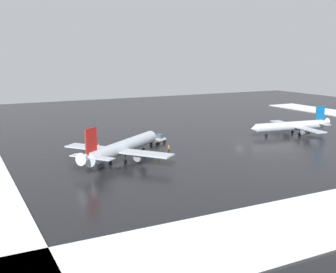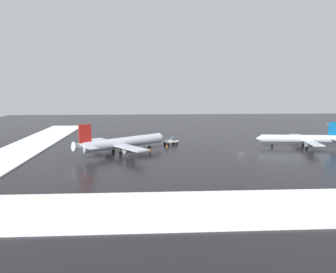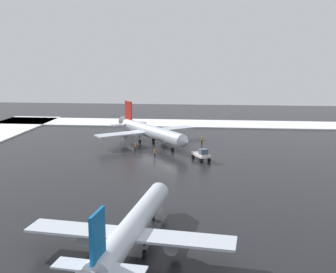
# 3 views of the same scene
# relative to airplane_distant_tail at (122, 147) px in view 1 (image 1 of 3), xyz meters

# --- Properties ---
(ground_plane) EXTENTS (240.00, 240.00, 0.00)m
(ground_plane) POSITION_rel_airplane_distant_tail_xyz_m (36.36, 5.70, -3.04)
(ground_plane) COLOR black
(airplane_distant_tail) EXTENTS (26.10, 23.17, 9.20)m
(airplane_distant_tail) POSITION_rel_airplane_distant_tail_xyz_m (0.00, 0.00, 0.00)
(airplane_distant_tail) COLOR silver
(airplane_distant_tail) RESTS_ON ground_plane
(airplane_foreground_jet) EXTENTS (26.98, 22.46, 8.01)m
(airplane_foreground_jet) POSITION_rel_airplane_distant_tail_xyz_m (55.23, 5.95, -0.39)
(airplane_foreground_jet) COLOR silver
(airplane_foreground_jet) RESTS_ON ground_plane
(pushback_tug) EXTENTS (5.09, 4.11, 2.50)m
(pushback_tug) POSITION_rel_airplane_distant_tail_xyz_m (15.02, 12.49, -1.76)
(pushback_tug) COLOR silver
(pushback_tug) RESTS_ON ground_plane
(ground_crew_near_tug) EXTENTS (0.36, 0.36, 1.71)m
(ground_crew_near_tug) POSITION_rel_airplane_distant_tail_xyz_m (-1.39, 12.21, -2.07)
(ground_crew_near_tug) COLOR black
(ground_crew_near_tug) RESTS_ON ground_plane
(ground_crew_by_nose_gear) EXTENTS (0.36, 0.36, 1.71)m
(ground_crew_by_nose_gear) POSITION_rel_airplane_distant_tail_xyz_m (13.06, 2.73, -2.07)
(ground_crew_by_nose_gear) COLOR black
(ground_crew_by_nose_gear) RESTS_ON ground_plane
(ground_crew_beside_wing) EXTENTS (0.36, 0.36, 1.71)m
(ground_crew_beside_wing) POSITION_rel_airplane_distant_tail_xyz_m (7.88, -2.32, -2.07)
(ground_crew_beside_wing) COLOR black
(ground_crew_beside_wing) RESTS_ON ground_plane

